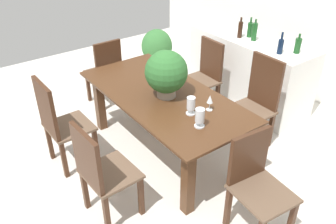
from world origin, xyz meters
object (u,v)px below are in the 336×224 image
object	(u,v)px
chair_near_left	(58,121)
wine_bottle_amber	(240,29)
dining_table	(163,106)
wine_bottle_clear	(280,46)
flower_centerpiece	(166,73)
crystal_vase_center_near	(191,105)
chair_far_right	(258,98)
wine_bottle_dark	(250,29)
chair_foot_end	(256,180)
chair_near_right	(100,170)
wine_bottle_green	(298,45)
chair_far_left	(205,74)
crystal_vase_left	(200,116)
wine_glass	(210,100)
kitchen_counter	(248,70)
chair_head_end	(106,71)
wine_bottle_tall	(255,32)
potted_plant_floor	(157,48)

from	to	relation	value
chair_near_left	wine_bottle_amber	world-z (taller)	wine_bottle_amber
dining_table	wine_bottle_clear	xyz separation A→B (m)	(0.25, 1.52, 0.41)
flower_centerpiece	crystal_vase_center_near	size ratio (longest dim) A/B	2.78
chair_far_right	wine_bottle_dark	distance (m)	1.14
chair_foot_end	wine_bottle_dark	size ratio (longest dim) A/B	3.61
chair_near_right	wine_bottle_green	bearing A→B (deg)	-90.71
chair_foot_end	wine_bottle_green	distance (m)	2.01
chair_far_left	wine_bottle_green	bearing A→B (deg)	42.34
crystal_vase_left	wine_glass	xyz separation A→B (m)	(-0.16, 0.26, 0.01)
wine_bottle_clear	wine_bottle_green	world-z (taller)	wine_bottle_clear
chair_far_left	flower_centerpiece	distance (m)	1.22
flower_centerpiece	crystal_vase_center_near	bearing A→B (deg)	-2.03
wine_glass	kitchen_counter	xyz separation A→B (m)	(-0.83, 1.49, -0.41)
dining_table	wine_glass	bearing A→B (deg)	18.88
chair_far_left	flower_centerpiece	xyz separation A→B (m)	(0.51, -0.99, 0.49)
chair_near_right	wine_bottle_clear	size ratio (longest dim) A/B	3.73
dining_table	chair_head_end	size ratio (longest dim) A/B	2.09
flower_centerpiece	wine_bottle_dark	world-z (taller)	flower_centerpiece
crystal_vase_left	wine_bottle_clear	distance (m)	1.67
chair_far_right	wine_bottle_green	world-z (taller)	wine_bottle_green
crystal_vase_center_near	flower_centerpiece	bearing A→B (deg)	177.97
chair_head_end	wine_bottle_amber	size ratio (longest dim) A/B	3.59
chair_near_left	chair_far_left	xyz separation A→B (m)	(-0.00, 1.99, -0.03)
chair_far_right	wine_bottle_tall	world-z (taller)	wine_bottle_tall
chair_foot_end	chair_near_right	xyz separation A→B (m)	(-0.86, -1.00, 0.02)
chair_far_right	chair_head_end	xyz separation A→B (m)	(-1.77, -0.99, -0.05)
chair_far_right	wine_bottle_tall	size ratio (longest dim) A/B	3.81
chair_far_right	chair_head_end	world-z (taller)	chair_far_right
wine_bottle_dark	chair_foot_end	bearing A→B (deg)	-44.71
chair_far_right	wine_bottle_tall	xyz separation A→B (m)	(-0.69, 0.61, 0.46)
wine_bottle_dark	wine_bottle_tall	world-z (taller)	wine_bottle_tall
wine_glass	kitchen_counter	bearing A→B (deg)	119.24
crystal_vase_center_near	wine_bottle_green	distance (m)	1.73
flower_centerpiece	potted_plant_floor	xyz separation A→B (m)	(-2.01, 1.26, -0.67)
chair_foot_end	crystal_vase_center_near	bearing A→B (deg)	97.03
kitchen_counter	wine_bottle_clear	distance (m)	0.81
crystal_vase_left	kitchen_counter	distance (m)	2.06
chair_far_right	kitchen_counter	bearing A→B (deg)	138.68
chair_near_right	chair_head_end	world-z (taller)	chair_near_right
chair_near_right	wine_bottle_tall	xyz separation A→B (m)	(-0.69, 2.60, 0.50)
chair_near_right	potted_plant_floor	world-z (taller)	chair_near_right
chair_foot_end	chair_head_end	bearing A→B (deg)	95.75
chair_head_end	wine_glass	xyz separation A→B (m)	(1.84, 0.18, 0.34)
chair_foot_end	crystal_vase_left	bearing A→B (deg)	104.14
chair_near_left	wine_glass	bearing A→B (deg)	-131.05
wine_bottle_clear	chair_far_left	bearing A→B (deg)	-142.98
chair_near_left	chair_far_right	xyz separation A→B (m)	(0.91, 1.99, 0.01)
wine_bottle_clear	wine_bottle_amber	size ratio (longest dim) A/B	0.98
kitchen_counter	wine_bottle_clear	world-z (taller)	wine_bottle_clear
crystal_vase_left	crystal_vase_center_near	xyz separation A→B (m)	(-0.21, 0.07, -0.00)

